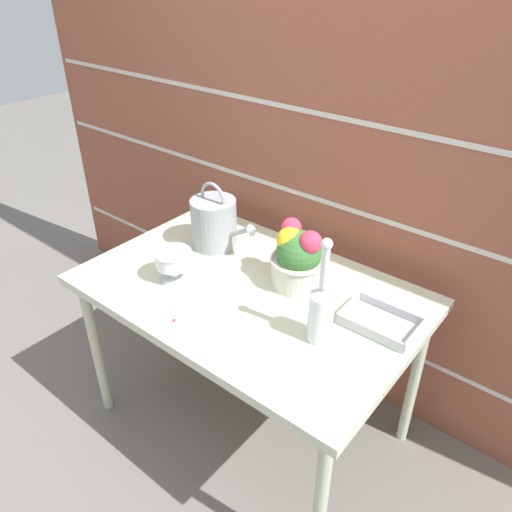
{
  "coord_description": "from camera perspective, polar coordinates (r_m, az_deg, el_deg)",
  "views": [
    {
      "loc": [
        0.98,
        -1.17,
        1.83
      ],
      "look_at": [
        0.0,
        0.04,
        0.86
      ],
      "focal_mm": 35.0,
      "sensor_mm": 36.0,
      "label": 1
    }
  ],
  "objects": [
    {
      "name": "ground_plane",
      "position": [
        2.39,
        -0.65,
        -18.24
      ],
      "size": [
        12.0,
        12.0,
        0.0
      ],
      "primitive_type": "plane",
      "color": "slate"
    },
    {
      "name": "fallen_petal",
      "position": [
        1.74,
        -9.34,
        -7.25
      ],
      "size": [
        0.01,
        0.01,
        0.01
      ],
      "color": "#E03856",
      "rests_on": "patio_table"
    },
    {
      "name": "flower_planter",
      "position": [
        1.85,
        4.82,
        -0.18
      ],
      "size": [
        0.21,
        0.21,
        0.25
      ],
      "color": "beige",
      "rests_on": "patio_table"
    },
    {
      "name": "watering_can",
      "position": [
        2.1,
        -4.77,
        3.84
      ],
      "size": [
        0.34,
        0.19,
        0.29
      ],
      "color": "#93999E",
      "rests_on": "patio_table"
    },
    {
      "name": "brick_wall",
      "position": [
        2.1,
        8.54,
        11.09
      ],
      "size": [
        3.6,
        0.08,
        2.2
      ],
      "color": "brown",
      "rests_on": "ground_plane"
    },
    {
      "name": "patio_table",
      "position": [
        1.92,
        -0.77,
        -5.2
      ],
      "size": [
        1.26,
        0.82,
        0.74
      ],
      "color": "beige",
      "rests_on": "ground_plane"
    },
    {
      "name": "wire_tray",
      "position": [
        1.75,
        13.99,
        -7.42
      ],
      "size": [
        0.25,
        0.17,
        0.04
      ],
      "color": "#B7B7BC",
      "rests_on": "patio_table"
    },
    {
      "name": "glass_decanter",
      "position": [
        1.59,
        7.46,
        -6.03
      ],
      "size": [
        0.08,
        0.08,
        0.38
      ],
      "color": "silver",
      "rests_on": "patio_table"
    },
    {
      "name": "crystal_pedestal_bowl",
      "position": [
        1.91,
        -9.46,
        -0.54
      ],
      "size": [
        0.14,
        0.14,
        0.13
      ],
      "color": "silver",
      "rests_on": "patio_table"
    }
  ]
}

